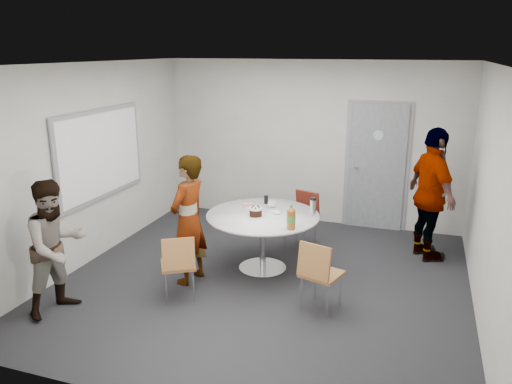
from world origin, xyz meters
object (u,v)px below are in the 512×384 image
(chair_near_left, at_px, (178,262))
(chair_far, at_px, (304,214))
(whiteboard, at_px, (101,154))
(table, at_px, (265,222))
(door, at_px, (376,167))
(person_right, at_px, (431,195))
(chair_near_right, at_px, (318,270))
(person_main, at_px, (188,220))
(person_left, at_px, (56,247))

(chair_near_left, bearing_deg, chair_far, 33.82)
(whiteboard, distance_m, table, 2.49)
(door, height_order, person_right, door)
(table, bearing_deg, chair_near_right, -43.91)
(table, distance_m, person_main, 1.02)
(whiteboard, relative_size, table, 1.28)
(whiteboard, distance_m, chair_near_right, 3.48)
(person_main, bearing_deg, chair_near_left, 21.67)
(person_main, bearing_deg, person_right, 130.89)
(door, bearing_deg, chair_near_right, -95.55)
(person_main, height_order, person_right, person_right)
(whiteboard, height_order, person_right, whiteboard)
(whiteboard, distance_m, chair_near_left, 2.17)
(chair_near_left, bearing_deg, person_left, 177.16)
(chair_near_right, distance_m, person_right, 2.33)
(door, bearing_deg, chair_far, -127.41)
(whiteboard, xyz_separation_m, person_right, (4.41, 1.23, -0.52))
(table, xyz_separation_m, person_right, (2.05, 1.11, 0.26))
(door, distance_m, chair_near_right, 3.09)
(chair_near_right, xyz_separation_m, person_left, (-2.76, -0.89, 0.25))
(chair_near_left, xyz_separation_m, chair_near_right, (1.59, 0.26, 0.02))
(chair_near_right, height_order, person_left, person_left)
(door, distance_m, whiteboard, 4.25)
(chair_near_right, bearing_deg, table, 152.78)
(chair_near_left, distance_m, person_right, 3.56)
(chair_near_right, relative_size, person_left, 0.55)
(chair_near_left, xyz_separation_m, person_main, (-0.11, 0.52, 0.33))
(chair_near_left, distance_m, chair_far, 2.32)
(person_left, height_order, person_right, person_right)
(whiteboard, distance_m, person_main, 1.76)
(chair_near_right, xyz_separation_m, chair_far, (-0.61, 1.85, -0.00))
(table, relative_size, person_left, 0.97)
(chair_near_left, relative_size, chair_far, 0.97)
(table, height_order, chair_far, table)
(whiteboard, bearing_deg, chair_far, 22.48)
(chair_far, height_order, person_left, person_left)
(chair_near_right, bearing_deg, person_right, 76.68)
(chair_near_left, bearing_deg, chair_near_right, -21.91)
(person_main, distance_m, person_left, 1.55)
(chair_near_left, height_order, chair_near_right, chair_near_right)
(table, height_order, chair_near_left, table)
(table, distance_m, person_right, 2.35)
(whiteboard, height_order, person_main, whiteboard)
(chair_near_left, bearing_deg, person_main, 70.83)
(whiteboard, relative_size, chair_near_left, 2.33)
(door, bearing_deg, person_right, -50.95)
(whiteboard, xyz_separation_m, chair_far, (2.66, 1.10, -0.94))
(door, xyz_separation_m, whiteboard, (-3.56, -2.28, 0.42))
(table, height_order, person_main, person_main)
(person_right, bearing_deg, door, 10.38)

